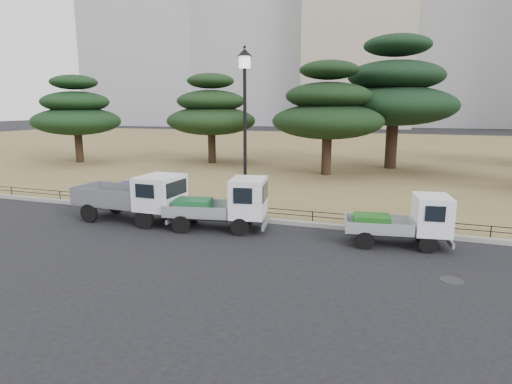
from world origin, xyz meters
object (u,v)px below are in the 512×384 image
at_px(truck_kei_front, 224,204).
at_px(truck_kei_rear, 405,221).
at_px(street_lamp, 245,105).
at_px(truck_large, 135,195).
at_px(tarp_pile, 124,194).

height_order(truck_kei_front, truck_kei_rear, truck_kei_front).
distance_m(truck_kei_front, street_lamp, 3.92).
xyz_separation_m(truck_kei_front, street_lamp, (0.16, 1.72, 3.52)).
distance_m(truck_large, truck_kei_front, 3.71).
bearing_deg(tarp_pile, truck_kei_rear, -8.92).
height_order(truck_kei_rear, street_lamp, street_lamp).
bearing_deg(truck_kei_front, truck_large, 171.19).
height_order(truck_kei_front, street_lamp, street_lamp).
bearing_deg(truck_kei_front, tarp_pile, 149.59).
relative_size(truck_large, truck_kei_front, 1.13).
height_order(street_lamp, tarp_pile, street_lamp).
bearing_deg(street_lamp, truck_kei_front, -95.47).
height_order(truck_kei_rear, tarp_pile, truck_kei_rear).
distance_m(street_lamp, tarp_pile, 7.23).
xyz_separation_m(truck_large, street_lamp, (3.88, 1.85, 3.43)).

